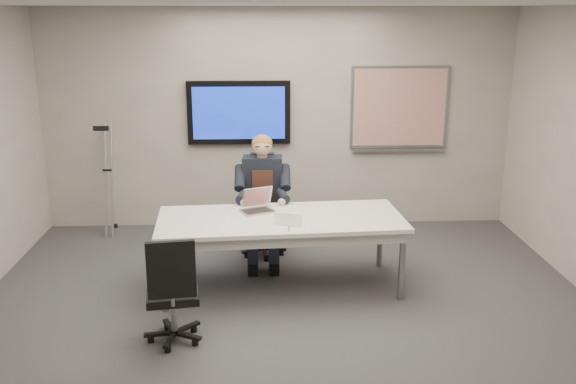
{
  "coord_description": "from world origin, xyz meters",
  "views": [
    {
      "loc": [
        -0.23,
        -5.14,
        2.74
      ],
      "look_at": [
        0.04,
        1.05,
        0.98
      ],
      "focal_mm": 40.0,
      "sensor_mm": 36.0,
      "label": 1
    }
  ],
  "objects_px": {
    "laptop": "(257,205)",
    "seated_person": "(263,213)",
    "office_chair_far": "(264,227)",
    "conference_table": "(281,226)",
    "office_chair_near": "(174,310)"
  },
  "relations": [
    {
      "from": "conference_table",
      "to": "seated_person",
      "type": "distance_m",
      "value": 0.74
    },
    {
      "from": "office_chair_near",
      "to": "laptop",
      "type": "distance_m",
      "value": 1.61
    },
    {
      "from": "office_chair_far",
      "to": "conference_table",
      "type": "bearing_deg",
      "value": -70.92
    },
    {
      "from": "conference_table",
      "to": "office_chair_far",
      "type": "xyz_separation_m",
      "value": [
        -0.17,
        0.97,
        -0.35
      ]
    },
    {
      "from": "laptop",
      "to": "conference_table",
      "type": "bearing_deg",
      "value": -69.79
    },
    {
      "from": "office_chair_far",
      "to": "laptop",
      "type": "bearing_deg",
      "value": -86.01
    },
    {
      "from": "laptop",
      "to": "seated_person",
      "type": "bearing_deg",
      "value": 59.18
    },
    {
      "from": "conference_table",
      "to": "office_chair_far",
      "type": "distance_m",
      "value": 1.05
    },
    {
      "from": "seated_person",
      "to": "office_chair_far",
      "type": "bearing_deg",
      "value": 91.18
    },
    {
      "from": "conference_table",
      "to": "office_chair_near",
      "type": "bearing_deg",
      "value": -134.15
    },
    {
      "from": "conference_table",
      "to": "seated_person",
      "type": "height_order",
      "value": "seated_person"
    },
    {
      "from": "conference_table",
      "to": "seated_person",
      "type": "relative_size",
      "value": 1.75
    },
    {
      "from": "office_chair_near",
      "to": "office_chair_far",
      "type": "bearing_deg",
      "value": -118.59
    },
    {
      "from": "seated_person",
      "to": "laptop",
      "type": "bearing_deg",
      "value": -94.5
    },
    {
      "from": "office_chair_far",
      "to": "seated_person",
      "type": "relative_size",
      "value": 0.71
    }
  ]
}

